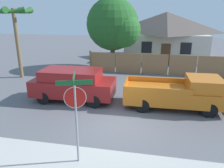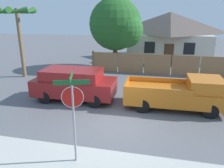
% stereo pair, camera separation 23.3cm
% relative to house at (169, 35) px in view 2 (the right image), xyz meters
% --- Properties ---
extents(ground_plane, '(80.00, 80.00, 0.00)m').
position_rel_house_xyz_m(ground_plane, '(-2.49, -16.11, -2.55)').
color(ground_plane, slate).
extents(wooden_fence, '(13.10, 0.12, 1.73)m').
position_rel_house_xyz_m(wooden_fence, '(0.12, -7.12, -1.73)').
color(wooden_fence, '#997047').
rests_on(wooden_fence, ground).
extents(house, '(8.77, 7.05, 4.91)m').
position_rel_house_xyz_m(house, '(0.00, 0.00, 0.00)').
color(house, beige).
rests_on(house, ground).
extents(oak_tree, '(4.69, 4.47, 6.10)m').
position_rel_house_xyz_m(oak_tree, '(-4.50, -5.85, 1.21)').
color(oak_tree, brown).
rests_on(oak_tree, ground).
extents(palm_tree, '(2.57, 2.77, 5.19)m').
position_rel_house_xyz_m(palm_tree, '(-11.08, -10.07, 1.90)').
color(palm_tree, brown).
rests_on(palm_tree, ground).
extents(red_suv, '(4.62, 2.08, 1.79)m').
position_rel_house_xyz_m(red_suv, '(-5.42, -13.74, -1.58)').
color(red_suv, maroon).
rests_on(red_suv, ground).
extents(orange_pickup, '(5.16, 2.09, 1.70)m').
position_rel_house_xyz_m(orange_pickup, '(0.34, -13.73, -1.72)').
color(orange_pickup, orange).
rests_on(orange_pickup, ground).
extents(stop_sign, '(1.05, 0.95, 3.01)m').
position_rel_house_xyz_m(stop_sign, '(-3.32, -18.90, -0.49)').
color(stop_sign, gray).
rests_on(stop_sign, ground).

